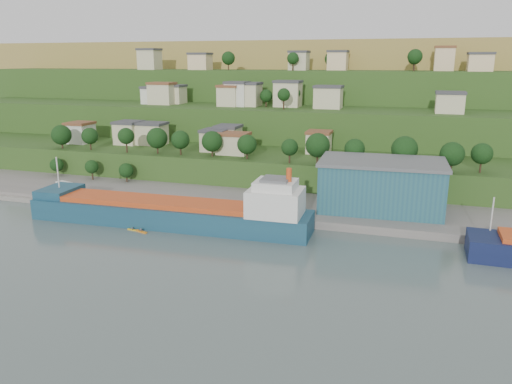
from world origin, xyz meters
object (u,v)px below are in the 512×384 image
at_px(cargo_ship_near, 177,214).
at_px(kayak_orange, 141,231).
at_px(warehouse, 381,185).
at_px(caravan, 65,186).

relative_size(cargo_ship_near, kayak_orange, 19.38).
height_order(cargo_ship_near, warehouse, cargo_ship_near).
xyz_separation_m(cargo_ship_near, warehouse, (46.55, 22.21, 5.55)).
bearing_deg(cargo_ship_near, caravan, 157.94).
distance_m(warehouse, caravan, 92.33).
bearing_deg(warehouse, cargo_ship_near, -156.82).
bearing_deg(kayak_orange, warehouse, 47.43).
relative_size(caravan, kayak_orange, 1.49).
xyz_separation_m(cargo_ship_near, kayak_orange, (-5.99, -6.91, -2.62)).
height_order(warehouse, kayak_orange, warehouse).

